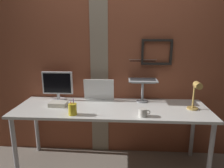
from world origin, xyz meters
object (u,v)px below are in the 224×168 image
at_px(monitor, 58,85).
at_px(laptop, 143,74).
at_px(whiteboard_panel, 99,90).
at_px(coffee_mug, 143,112).
at_px(pen_cup, 73,109).
at_px(desk_lamp, 196,93).

xyz_separation_m(monitor, laptop, (1.06, 0.07, 0.13)).
xyz_separation_m(whiteboard_panel, coffee_mug, (0.51, -0.49, -0.09)).
distance_m(whiteboard_panel, coffee_mug, 0.72).
relative_size(monitor, pen_cup, 2.20).
distance_m(monitor, coffee_mug, 1.14).
xyz_separation_m(laptop, pen_cup, (-0.76, -0.54, -0.27)).
relative_size(laptop, coffee_mug, 2.84).
height_order(laptop, coffee_mug, laptop).
distance_m(desk_lamp, pen_cup, 1.32).
bearing_deg(desk_lamp, pen_cup, -171.67).
xyz_separation_m(monitor, coffee_mug, (1.03, -0.47, -0.16)).
bearing_deg(pen_cup, whiteboard_panel, 66.45).
bearing_deg(laptop, pen_cup, -144.38).
bearing_deg(desk_lamp, laptop, 147.02).
xyz_separation_m(monitor, desk_lamp, (1.60, -0.28, 0.00)).
relative_size(pen_cup, coffee_mug, 1.42).
distance_m(monitor, pen_cup, 0.57).
distance_m(desk_lamp, coffee_mug, 0.63).
distance_m(laptop, desk_lamp, 0.66).
distance_m(pen_cup, coffee_mug, 0.73).
height_order(monitor, whiteboard_panel, monitor).
relative_size(monitor, laptop, 1.10).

